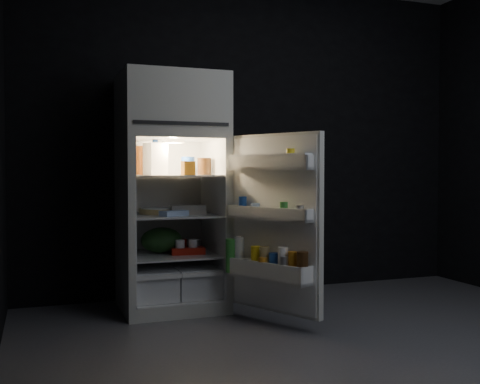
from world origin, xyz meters
name	(u,v)px	position (x,y,z in m)	size (l,w,h in m)	color
floor	(354,347)	(0.00, 0.00, 0.00)	(4.00, 3.40, 0.00)	#57575D
wall_back	(252,137)	(0.00, 1.70, 1.35)	(4.00, 0.00, 2.70)	black
refrigerator	(171,184)	(-0.82, 1.32, 0.96)	(0.76, 0.71, 1.78)	silver
fridge_door	(273,227)	(-0.27, 0.61, 0.68)	(0.50, 0.73, 1.22)	silver
milk_jug	(155,159)	(-0.94, 1.30, 1.15)	(0.14, 0.14, 0.24)	white
mayo_jar	(188,166)	(-0.67, 1.36, 1.10)	(0.10, 0.10, 0.14)	#1D469F
jam_jar	(204,166)	(-0.56, 1.26, 1.09)	(0.11, 0.11, 0.13)	#311D0D
amber_bottle	(141,160)	(-1.03, 1.38, 1.14)	(0.08, 0.08, 0.22)	#CD6420
small_carton	(188,168)	(-0.75, 1.06, 1.08)	(0.09, 0.07, 0.10)	#C47417
egg_carton	(188,210)	(-0.70, 1.22, 0.76)	(0.26, 0.10, 0.07)	gray
pie	(161,211)	(-0.88, 1.39, 0.75)	(0.34, 0.34, 0.04)	tan
flat_package	(174,213)	(-0.84, 1.12, 0.75)	(0.20, 0.10, 0.04)	#85A1CD
wrapped_pkg	(193,210)	(-0.63, 1.38, 0.75)	(0.13, 0.11, 0.05)	#FAF2CD
produce_bag	(162,240)	(-0.88, 1.34, 0.52)	(0.32, 0.27, 0.20)	#193815
yogurt_tray	(188,251)	(-0.71, 1.22, 0.45)	(0.25, 0.14, 0.05)	#AA1B0E
small_can_red	(182,245)	(-0.70, 1.42, 0.47)	(0.08, 0.08, 0.09)	#AA1B0E
small_can_silver	(197,244)	(-0.59, 1.40, 0.47)	(0.07, 0.07, 0.09)	#B8B9BD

